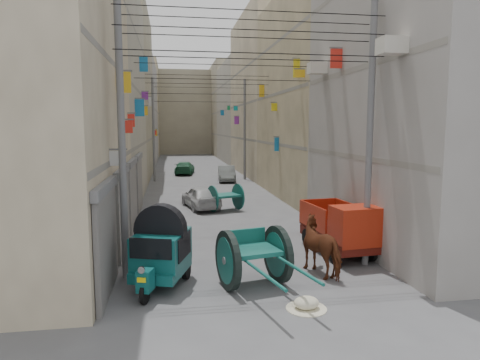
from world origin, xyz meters
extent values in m
cube|color=gray|center=(-4.12, 8.00, 3.20)|extent=(0.25, 9.80, 0.18)
cube|color=gray|center=(-4.12, 8.00, 6.20)|extent=(0.25, 9.80, 0.18)
cube|color=#A09989|center=(-8.00, 19.00, 6.00)|extent=(8.00, 12.00, 12.00)
cube|color=gray|center=(-4.12, 19.00, 3.20)|extent=(0.25, 11.76, 0.18)
cube|color=gray|center=(-4.12, 19.00, 6.20)|extent=(0.25, 11.76, 0.18)
cube|color=gray|center=(-4.12, 19.00, 9.20)|extent=(0.25, 11.76, 0.18)
cube|color=#9F987D|center=(-8.00, 32.00, 7.00)|extent=(8.00, 14.00, 14.00)
cube|color=gray|center=(-4.12, 32.00, 3.20)|extent=(0.25, 13.72, 0.18)
cube|color=gray|center=(-4.12, 32.00, 6.20)|extent=(0.25, 13.72, 0.18)
cube|color=gray|center=(-4.12, 32.00, 9.20)|extent=(0.25, 13.72, 0.18)
cube|color=gray|center=(-8.00, 46.00, 5.90)|extent=(8.00, 14.00, 11.80)
cube|color=gray|center=(-4.12, 46.00, 3.20)|extent=(0.25, 13.72, 0.18)
cube|color=gray|center=(-4.12, 46.00, 6.20)|extent=(0.25, 13.72, 0.18)
cube|color=gray|center=(-4.12, 46.00, 9.20)|extent=(0.25, 13.72, 0.18)
cube|color=tan|center=(-8.00, 59.00, 6.75)|extent=(8.00, 12.00, 13.50)
cube|color=gray|center=(-4.12, 59.00, 3.20)|extent=(0.25, 11.76, 0.18)
cube|color=gray|center=(-4.12, 59.00, 6.20)|extent=(0.25, 11.76, 0.18)
cube|color=gray|center=(-4.12, 59.00, 9.20)|extent=(0.25, 11.76, 0.18)
cube|color=gray|center=(8.00, 8.00, 6.50)|extent=(8.00, 10.00, 13.00)
cube|color=gray|center=(4.12, 8.00, 3.20)|extent=(0.25, 9.80, 0.18)
cube|color=gray|center=(4.12, 8.00, 6.20)|extent=(0.25, 9.80, 0.18)
cube|color=tan|center=(8.00, 19.00, 6.00)|extent=(8.00, 12.00, 12.00)
cube|color=gray|center=(4.12, 19.00, 3.20)|extent=(0.25, 11.76, 0.18)
cube|color=gray|center=(4.12, 19.00, 6.20)|extent=(0.25, 11.76, 0.18)
cube|color=gray|center=(4.12, 19.00, 9.20)|extent=(0.25, 11.76, 0.18)
cube|color=beige|center=(8.00, 32.00, 7.00)|extent=(8.00, 14.00, 14.00)
cube|color=gray|center=(4.12, 32.00, 3.20)|extent=(0.25, 13.72, 0.18)
cube|color=gray|center=(4.12, 32.00, 6.20)|extent=(0.25, 13.72, 0.18)
cube|color=gray|center=(4.12, 32.00, 9.20)|extent=(0.25, 13.72, 0.18)
cube|color=#A09989|center=(8.00, 46.00, 5.90)|extent=(8.00, 14.00, 11.80)
cube|color=gray|center=(4.12, 46.00, 3.20)|extent=(0.25, 13.72, 0.18)
cube|color=gray|center=(4.12, 46.00, 6.20)|extent=(0.25, 13.72, 0.18)
cube|color=gray|center=(4.12, 46.00, 9.20)|extent=(0.25, 13.72, 0.18)
cube|color=#9F987D|center=(8.00, 59.00, 6.75)|extent=(8.00, 12.00, 13.50)
cube|color=gray|center=(4.12, 59.00, 3.20)|extent=(0.25, 11.76, 0.18)
cube|color=gray|center=(4.12, 59.00, 6.20)|extent=(0.25, 11.76, 0.18)
cube|color=gray|center=(4.12, 59.00, 9.20)|extent=(0.25, 11.76, 0.18)
cube|color=#9F987D|center=(0.00, 66.00, 6.50)|extent=(22.00, 10.00, 13.00)
cube|color=#515257|center=(-3.92, 4.80, 1.30)|extent=(0.12, 3.00, 2.60)
cube|color=slate|center=(-3.90, 4.80, 2.75)|extent=(0.18, 3.20, 0.25)
cube|color=#515257|center=(-3.92, 8.50, 1.30)|extent=(0.12, 3.00, 2.60)
cube|color=slate|center=(-3.90, 8.50, 2.75)|extent=(0.18, 3.20, 0.25)
cube|color=#515257|center=(-3.92, 12.20, 1.30)|extent=(0.12, 3.00, 2.60)
cube|color=slate|center=(-3.90, 12.20, 2.75)|extent=(0.18, 3.20, 0.25)
cube|color=#515257|center=(-3.92, 16.00, 1.30)|extent=(0.12, 3.00, 2.60)
cube|color=slate|center=(-3.90, 16.00, 2.75)|extent=(0.18, 3.20, 0.25)
cube|color=#0E9B9D|center=(3.81, 34.28, 5.98)|extent=(0.38, 0.08, 0.41)
cube|color=gold|center=(-3.86, 41.61, 3.62)|extent=(0.27, 0.08, 0.71)
cube|color=silver|center=(-3.78, 6.43, 3.35)|extent=(0.44, 0.08, 0.42)
cube|color=#186FAB|center=(-3.77, 15.80, 5.17)|extent=(0.45, 0.08, 0.84)
cube|color=#186FAB|center=(3.79, 44.88, 5.91)|extent=(0.41, 0.08, 0.59)
cube|color=red|center=(-3.81, 9.76, 4.24)|extent=(0.38, 0.08, 0.44)
cube|color=purple|center=(3.78, 33.54, 4.85)|extent=(0.43, 0.08, 0.72)
cube|color=#198A4C|center=(3.86, 39.62, 6.25)|extent=(0.28, 0.08, 0.44)
cube|color=#186FAB|center=(-3.76, 20.00, 7.85)|extent=(0.48, 0.08, 0.84)
cube|color=red|center=(-3.85, 38.07, 3.67)|extent=(0.31, 0.08, 0.44)
cube|color=yellow|center=(3.82, 19.02, 5.41)|extent=(0.35, 0.08, 0.45)
cube|color=gold|center=(3.83, 22.65, 6.65)|extent=(0.34, 0.08, 0.79)
cube|color=red|center=(-3.86, 12.02, 4.50)|extent=(0.28, 0.08, 0.52)
cube|color=silver|center=(-3.86, 29.62, 6.26)|extent=(0.28, 0.08, 0.74)
cube|color=#186FAB|center=(3.87, 18.51, 3.22)|extent=(0.26, 0.08, 0.80)
cube|color=silver|center=(3.83, 9.37, 6.69)|extent=(0.34, 0.08, 0.55)
cube|color=gold|center=(-3.76, 8.55, 5.67)|extent=(0.47, 0.08, 0.67)
cube|color=purple|center=(-3.80, 21.15, 6.14)|extent=(0.40, 0.08, 0.47)
cube|color=gold|center=(-3.84, 21.66, 5.24)|extent=(0.32, 0.08, 0.55)
cube|color=gold|center=(3.76, 13.74, 6.73)|extent=(0.47, 0.08, 0.35)
cube|color=yellow|center=(3.84, 14.58, 7.07)|extent=(0.32, 0.08, 0.89)
cube|color=red|center=(3.78, 9.29, 6.73)|extent=(0.44, 0.08, 0.69)
cube|color=yellow|center=(-4.06, 6.00, 3.00)|extent=(0.10, 3.20, 0.80)
cube|color=purple|center=(-4.06, 15.00, 3.00)|extent=(0.10, 3.20, 0.80)
cube|color=silver|center=(-4.06, 27.00, 3.00)|extent=(0.10, 3.20, 0.80)
cube|color=gold|center=(-4.06, 39.00, 3.00)|extent=(0.10, 3.20, 0.80)
cube|color=#0E9B9D|center=(4.06, 6.00, 3.00)|extent=(0.10, 3.20, 0.80)
cube|color=silver|center=(4.06, 15.00, 3.00)|extent=(0.10, 3.20, 0.80)
cube|color=#198A4C|center=(4.06, 27.00, 3.00)|extent=(0.10, 3.20, 0.80)
cube|color=red|center=(4.06, 39.00, 3.00)|extent=(0.10, 3.20, 0.80)
cube|color=beige|center=(3.65, 5.00, 6.40)|extent=(0.70, 0.55, 0.45)
cube|color=beige|center=(3.65, 11.00, 6.60)|extent=(0.70, 0.55, 0.45)
cylinder|color=slate|center=(-3.60, 6.00, 4.00)|extent=(0.20, 0.20, 8.00)
cylinder|color=slate|center=(3.60, 6.00, 4.00)|extent=(0.20, 0.20, 8.00)
cylinder|color=slate|center=(-3.60, 28.00, 4.00)|extent=(0.20, 0.20, 8.00)
cylinder|color=slate|center=(3.60, 28.00, 4.00)|extent=(0.20, 0.20, 8.00)
cylinder|color=black|center=(0.00, 5.50, 6.20)|extent=(7.40, 0.02, 0.02)
cylinder|color=black|center=(0.00, 5.50, 6.80)|extent=(7.40, 0.02, 0.02)
cylinder|color=black|center=(0.00, 5.50, 7.30)|extent=(7.40, 0.02, 0.02)
cylinder|color=black|center=(0.00, 6.50, 6.20)|extent=(7.40, 0.02, 0.02)
cylinder|color=black|center=(0.00, 6.50, 6.80)|extent=(7.40, 0.02, 0.02)
cylinder|color=black|center=(0.00, 6.50, 7.30)|extent=(7.40, 0.02, 0.02)
cylinder|color=black|center=(0.00, 12.00, 6.20)|extent=(7.40, 0.02, 0.02)
cylinder|color=black|center=(0.00, 12.00, 6.80)|extent=(7.40, 0.02, 0.02)
cylinder|color=black|center=(0.00, 12.00, 7.30)|extent=(7.40, 0.02, 0.02)
cylinder|color=black|center=(0.00, 20.00, 6.20)|extent=(7.40, 0.02, 0.02)
cylinder|color=black|center=(0.00, 20.00, 6.80)|extent=(7.40, 0.02, 0.02)
cylinder|color=black|center=(0.00, 20.00, 7.30)|extent=(7.40, 0.02, 0.02)
cylinder|color=black|center=(0.00, 28.00, 6.20)|extent=(7.40, 0.02, 0.02)
cylinder|color=black|center=(0.00, 28.00, 6.80)|extent=(7.40, 0.02, 0.02)
cylinder|color=black|center=(0.00, 28.00, 7.30)|extent=(7.40, 0.02, 0.02)
cylinder|color=black|center=(-2.97, 4.03, 0.27)|extent=(0.27, 0.54, 0.53)
cylinder|color=black|center=(-2.91, 5.90, 0.27)|extent=(0.27, 0.54, 0.53)
cylinder|color=black|center=(-1.92, 5.58, 0.27)|extent=(0.27, 0.54, 0.53)
cube|color=#0D4D4B|center=(-2.59, 5.20, 0.45)|extent=(1.68, 2.08, 0.27)
cube|color=#0D4D4B|center=(-2.95, 4.07, 0.57)|extent=(0.45, 0.51, 0.52)
cylinder|color=silver|center=(-3.02, 3.87, 0.90)|extent=(0.18, 0.10, 0.17)
cube|color=yellow|center=(-3.02, 3.85, 0.66)|extent=(0.21, 0.09, 0.11)
cube|color=#0D4D4B|center=(-2.58, 5.25, 0.99)|extent=(1.66, 1.91, 0.90)
cube|color=black|center=(-2.83, 4.46, 1.23)|extent=(1.06, 0.39, 0.52)
cube|color=black|center=(-3.17, 5.44, 1.09)|extent=(0.38, 1.09, 0.62)
cube|color=black|center=(-1.98, 5.06, 1.09)|extent=(0.38, 1.09, 0.62)
cube|color=silver|center=(-2.84, 4.44, 0.52)|extent=(1.14, 0.41, 0.06)
cylinder|color=black|center=(-0.87, 4.64, 0.78)|extent=(0.51, 1.56, 1.57)
cylinder|color=#12524A|center=(-0.87, 4.64, 0.78)|extent=(0.46, 1.23, 1.22)
cylinder|color=slate|center=(-0.87, 4.64, 0.78)|extent=(0.28, 0.25, 0.20)
cylinder|color=black|center=(0.55, 4.97, 0.78)|extent=(0.51, 1.56, 1.57)
cylinder|color=#12524A|center=(0.55, 4.97, 0.78)|extent=(0.46, 1.23, 1.22)
cylinder|color=slate|center=(0.55, 4.97, 0.78)|extent=(0.28, 0.25, 0.20)
cylinder|color=slate|center=(-0.16, 4.81, 0.78)|extent=(1.49, 0.43, 0.09)
cube|color=#12524A|center=(-0.16, 4.81, 0.98)|extent=(1.42, 1.46, 0.11)
cube|color=#12524A|center=(-0.29, 5.35, 1.23)|extent=(1.16, 0.35, 0.39)
cylinder|color=#12524A|center=(-0.29, 3.34, 0.89)|extent=(0.65, 2.53, 0.08)
cylinder|color=#12524A|center=(0.59, 3.54, 0.89)|extent=(0.65, 2.53, 0.08)
cylinder|color=black|center=(2.69, 6.14, 0.32)|extent=(0.24, 0.65, 0.63)
cylinder|color=black|center=(2.47, 8.24, 0.32)|extent=(0.24, 0.65, 0.63)
cylinder|color=black|center=(3.93, 6.27, 0.32)|extent=(0.24, 0.65, 0.63)
cylinder|color=black|center=(3.71, 8.36, 0.32)|extent=(0.24, 0.65, 0.63)
cube|color=#4F110B|center=(3.20, 7.25, 0.53)|extent=(1.70, 3.29, 0.34)
cube|color=#9C210E|center=(3.31, 6.16, 1.20)|extent=(1.48, 1.14, 1.20)
cube|color=black|center=(3.36, 5.71, 1.29)|extent=(1.25, 0.18, 0.53)
cube|color=#4F110B|center=(3.15, 7.78, 0.79)|extent=(1.64, 2.24, 0.12)
cube|color=#9C210E|center=(2.45, 7.71, 1.20)|extent=(0.27, 2.10, 0.81)
cube|color=#9C210E|center=(3.84, 7.85, 1.20)|extent=(0.27, 2.10, 0.81)
cube|color=#9C210E|center=(3.04, 8.81, 1.20)|extent=(1.44, 0.20, 0.81)
cylinder|color=#12524A|center=(-0.28, 14.98, 0.67)|extent=(0.50, 1.29, 1.34)
cylinder|color=#12524A|center=(1.09, 15.44, 0.67)|extent=(0.50, 1.29, 1.34)
cube|color=#12524A|center=(0.40, 15.21, 0.79)|extent=(1.58, 1.48, 0.10)
cylinder|color=slate|center=(0.40, 15.21, 0.67)|extent=(1.44, 0.56, 0.08)
ellipsoid|color=beige|center=(0.78, 3.13, 0.15)|extent=(0.60, 0.48, 0.30)
imported|color=#5E3116|center=(2.04, 5.45, 0.80)|extent=(1.44, 2.08, 1.61)
imported|color=#B3B3B3|center=(-0.79, 16.11, 0.60)|extent=(2.14, 3.74, 1.20)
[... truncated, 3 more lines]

